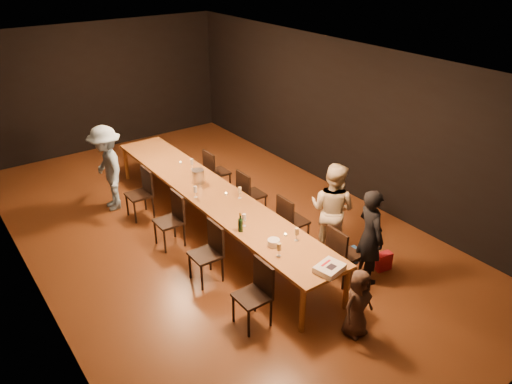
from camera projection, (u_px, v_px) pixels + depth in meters
ground at (213, 229)px, 8.94m from camera, size 10.00×10.00×0.00m
room_shell at (208, 119)px, 8.00m from camera, size 6.04×10.04×3.02m
table at (212, 195)px, 8.62m from camera, size 0.90×6.00×0.75m
chair_right_0 at (345, 253)px, 7.44m from camera, size 0.42×0.42×0.93m
chair_right_1 at (293, 220)px, 8.31m from camera, size 0.42×0.42×0.93m
chair_right_2 at (252, 194)px, 9.17m from camera, size 0.42×0.42×0.93m
chair_right_3 at (218, 172)px, 10.04m from camera, size 0.42×0.42×0.93m
chair_left_0 at (252, 296)px, 6.55m from camera, size 0.42×0.42×0.93m
chair_left_1 at (205, 254)px, 7.42m from camera, size 0.42×0.42×0.93m
chair_left_2 at (169, 221)px, 8.29m from camera, size 0.42×0.42×0.93m
chair_left_3 at (139, 194)px, 9.16m from camera, size 0.42×0.42×0.93m
woman_birthday at (370, 236)px, 7.33m from camera, size 0.49×0.62×1.51m
woman_tan at (332, 209)px, 7.96m from camera, size 0.84×0.94×1.59m
man_blue at (107, 168)px, 9.30m from camera, size 0.72×1.13×1.65m
child at (358, 303)px, 6.39m from camera, size 0.49×0.34×0.97m
gift_bag_red at (383, 261)px, 7.80m from camera, size 0.27×0.18×0.30m
gift_bag_blue at (351, 256)px, 7.95m from camera, size 0.23×0.16×0.27m
birthday_cake at (330, 268)px, 6.55m from camera, size 0.43×0.37×0.09m
plate_stack at (274, 243)px, 7.09m from camera, size 0.18×0.18×0.10m
champagne_bottle at (240, 222)px, 7.38m from camera, size 0.08×0.08×0.32m
ice_bucket at (198, 176)px, 8.89m from camera, size 0.25×0.25×0.24m
wineglass_0 at (279, 250)px, 6.83m from camera, size 0.06×0.06×0.21m
wineglass_1 at (297, 234)px, 7.19m from camera, size 0.06×0.06×0.21m
wineglass_2 at (244, 220)px, 7.55m from camera, size 0.06×0.06×0.21m
wineglass_3 at (240, 193)px, 8.36m from camera, size 0.06×0.06×0.21m
wineglass_4 at (195, 192)px, 8.39m from camera, size 0.06×0.06×0.21m
wineglass_5 at (192, 164)px, 9.42m from camera, size 0.06×0.06×0.21m
tealight_near at (285, 235)px, 7.34m from camera, size 0.05×0.05×0.03m
tealight_mid at (226, 194)px, 8.51m from camera, size 0.05×0.05×0.03m
tealight_far at (180, 163)px, 9.70m from camera, size 0.05×0.05×0.03m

